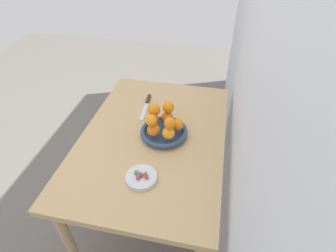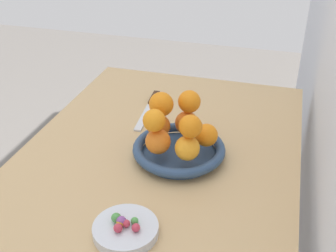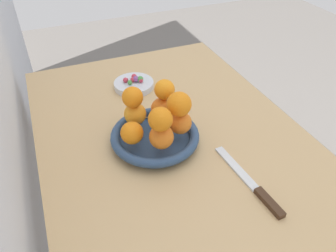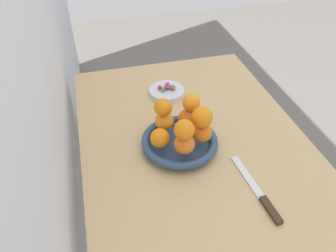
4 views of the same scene
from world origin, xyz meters
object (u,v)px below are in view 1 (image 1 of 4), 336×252
orange_7 (151,120)px  candy_ball_0 (139,174)px  fruit_bowl (164,132)px  candy_ball_1 (139,174)px  candy_ball_2 (142,175)px  candy_ball_3 (136,172)px  candy_ball_6 (137,172)px  knife (146,105)px  candy_ball_4 (146,173)px  orange_4 (169,133)px  candy_ball_7 (147,177)px  orange_3 (154,130)px  orange_5 (153,110)px  candy_ball_5 (138,178)px  orange_8 (170,123)px  candy_dish (141,177)px  orange_6 (168,107)px  orange_0 (178,125)px  dining_table (153,147)px  orange_2 (153,120)px  orange_1 (167,117)px

orange_7 → candy_ball_0: 0.28m
fruit_bowl → candy_ball_1: bearing=-8.1°
candy_ball_2 → candy_ball_3: (-0.01, -0.03, 0.00)m
candy_ball_1 → candy_ball_3: same height
candy_ball_6 → knife: candy_ball_6 is taller
candy_ball_4 → orange_4: bearing=167.2°
candy_ball_7 → knife: candy_ball_7 is taller
fruit_bowl → orange_3: bearing=-40.0°
orange_7 → orange_5: bearing=-172.2°
orange_7 → candy_ball_0: orange_7 is taller
candy_ball_4 → candy_ball_5: (0.03, -0.03, 0.00)m
candy_ball_2 → knife: bearing=-166.6°
orange_8 → orange_5: bearing=-128.7°
candy_ball_5 → candy_dish: bearing=157.2°
candy_dish → candy_ball_3: candy_ball_3 is taller
candy_ball_5 → orange_4: bearing=163.5°
candy_ball_5 → orange_5: bearing=-177.0°
orange_6 → orange_3: bearing=-23.1°
candy_ball_1 → candy_ball_6: candy_ball_1 is taller
orange_4 → candy_ball_6: (0.24, -0.10, -0.04)m
orange_0 → orange_8: bearing=-21.6°
orange_0 → orange_3: (0.07, -0.11, 0.00)m
candy_dish → candy_ball_0: candy_ball_0 is taller
candy_dish → orange_3: 0.27m
dining_table → orange_3: 0.17m
orange_5 → candy_ball_5: bearing=3.0°
knife → candy_ball_3: bearing=10.9°
orange_4 → candy_ball_5: orange_4 is taller
orange_7 → orange_8: orange_7 is taller
orange_6 → candy_ball_7: (0.39, -0.02, -0.10)m
orange_5 → orange_6: 0.08m
orange_2 → orange_5: 0.07m
candy_dish → candy_ball_7: (0.01, 0.03, 0.02)m
candy_ball_5 → orange_1: bearing=173.0°
dining_table → candy_ball_2: candy_ball_2 is taller
orange_4 → candy_ball_0: orange_4 is taller
orange_4 → knife: bearing=-146.5°
orange_2 → candy_ball_3: size_ratio=3.01×
dining_table → candy_dish: (0.30, 0.02, 0.10)m
orange_3 → candy_ball_6: orange_3 is taller
dining_table → orange_7: orange_7 is taller
candy_ball_1 → candy_ball_2: candy_ball_1 is taller
orange_5 → candy_ball_0: 0.36m
orange_6 → candy_ball_5: (0.40, -0.05, -0.10)m
orange_6 → orange_8: bearing=14.8°
candy_dish → orange_6: size_ratio=2.28×
orange_3 → candy_ball_5: bearing=-0.2°
candy_ball_3 → candy_ball_4: (-0.00, 0.04, -0.00)m
candy_ball_2 → candy_ball_7: (0.01, 0.02, 0.00)m
orange_2 → candy_ball_4: 0.33m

